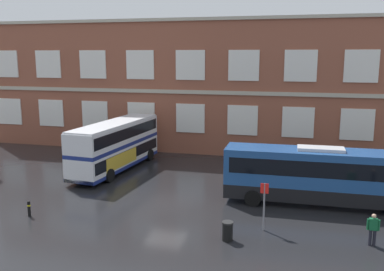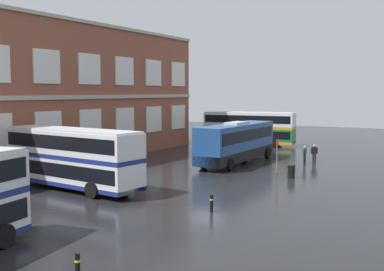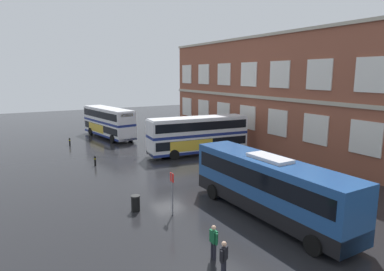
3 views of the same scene
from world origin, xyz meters
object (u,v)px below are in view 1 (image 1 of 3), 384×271
object	(u,v)px
second_passenger	(373,228)
bus_stand_flag	(264,202)
double_decker_middle	(116,145)
station_litter_bin	(227,231)
touring_coach	(319,176)
safety_bollard_east	(29,208)

from	to	relation	value
second_passenger	bus_stand_flag	bearing A→B (deg)	174.20
double_decker_middle	bus_stand_flag	world-z (taller)	double_decker_middle
double_decker_middle	station_litter_bin	size ratio (longest dim) A/B	10.86
touring_coach	second_passenger	bearing A→B (deg)	-66.13
safety_bollard_east	touring_coach	bearing A→B (deg)	20.95
second_passenger	bus_stand_flag	world-z (taller)	bus_stand_flag
double_decker_middle	second_passenger	world-z (taller)	double_decker_middle
touring_coach	station_litter_bin	world-z (taller)	touring_coach
station_litter_bin	safety_bollard_east	size ratio (longest dim) A/B	1.08
second_passenger	station_litter_bin	world-z (taller)	second_passenger
station_litter_bin	double_decker_middle	bearing A→B (deg)	135.05
double_decker_middle	bus_stand_flag	bearing A→B (deg)	-36.20
second_passenger	station_litter_bin	size ratio (longest dim) A/B	1.65
bus_stand_flag	safety_bollard_east	xyz separation A→B (m)	(-13.80, -1.42, -1.14)
second_passenger	bus_stand_flag	size ratio (longest dim) A/B	0.63
station_litter_bin	bus_stand_flag	bearing A→B (deg)	46.49
double_decker_middle	touring_coach	bearing A→B (deg)	-15.79
double_decker_middle	station_litter_bin	xyz separation A→B (m)	(11.41, -11.39, -1.63)
safety_bollard_east	station_litter_bin	bearing A→B (deg)	-1.75
second_passenger	safety_bollard_east	bearing A→B (deg)	-177.45
second_passenger	touring_coach	bearing A→B (deg)	113.87
station_litter_bin	safety_bollard_east	bearing A→B (deg)	178.25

